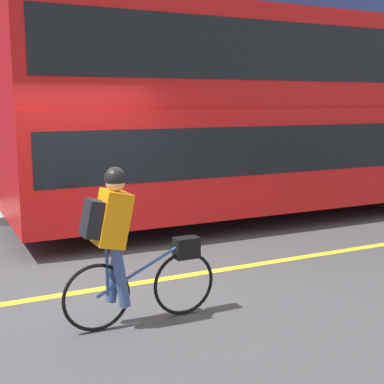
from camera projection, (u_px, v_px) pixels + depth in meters
The scene contains 6 objects.
ground_plane at pixel (105, 288), 6.52m from camera, with size 80.00×80.00×0.00m, color #424244.
road_center_line at pixel (106, 288), 6.49m from camera, with size 50.00×0.14×0.01m, color yellow.
sidewalk_curb at pixel (32, 208), 10.98m from camera, with size 60.00×2.12×0.15m.
building_facade at pixel (14, 46), 11.49m from camera, with size 60.00×0.30×6.83m.
bus at pixel (266, 108), 10.17m from camera, with size 9.55×2.45×3.81m.
cyclist_on_bike at pixel (125, 242), 5.28m from camera, with size 1.64×0.32×1.63m.
Camera 1 is at (-1.80, -6.06, 2.25)m, focal length 50.00 mm.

